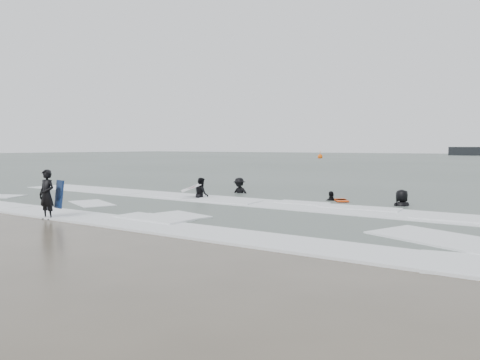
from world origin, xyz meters
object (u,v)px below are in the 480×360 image
Objects in this scene: surfer_centre at (48,219)px; surfer_wading at (202,199)px; surfer_breaker at (239,194)px; surfer_right_near at (331,202)px; surfer_right_far at (402,207)px; buoy at (320,156)px.

surfer_centre reaches higher than surfer_wading.
surfer_wading is at bearing 78.93° from surfer_centre.
surfer_centre is at bearing -95.46° from surfer_breaker.
surfer_right_near is 3.15m from surfer_right_far.
surfer_right_far is at bearing -125.12° from surfer_wading.
surfer_breaker is 1.04× the size of buoy.
surfer_right_far is at bearing -62.83° from buoy.
buoy is (-26.56, 79.50, 0.42)m from surfer_centre.
buoy reaches higher than surfer_right_far.
surfer_right_near is 76.50m from buoy.
buoy is at bearing 101.35° from surfer_centre.
surfer_wading is (0.53, 7.65, 0.00)m from surfer_centre.
surfer_right_far is 1.14× the size of buoy.
surfer_breaker is 74.10m from buoy.
buoy reaches higher than surfer_right_near.
surfer_wading is 0.96× the size of buoy.
surfer_centre is 7.67m from surfer_wading.
surfer_centre is at bearing 125.19° from surfer_wading.
surfer_right_far is (8.41, -0.52, 0.00)m from surfer_breaker.
surfer_breaker is 0.91× the size of surfer_right_far.
surfer_wading is at bearing -69.34° from buoy.
surfer_breaker is 5.27m from surfer_right_near.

